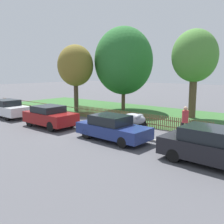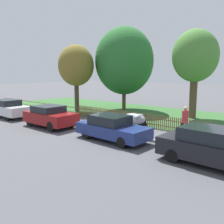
# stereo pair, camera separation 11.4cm
# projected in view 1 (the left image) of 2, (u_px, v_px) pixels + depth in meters

# --- Properties ---
(ground_plane) EXTENTS (120.00, 120.00, 0.00)m
(ground_plane) POSITION_uv_depth(u_px,v_px,m) (106.00, 133.00, 15.08)
(ground_plane) COLOR #4C4C51
(kerb_stone) EXTENTS (36.11, 0.20, 0.12)m
(kerb_stone) POSITION_uv_depth(u_px,v_px,m) (107.00, 131.00, 15.15)
(kerb_stone) COLOR gray
(kerb_stone) RESTS_ON ground
(grass_strip) EXTENTS (36.11, 9.08, 0.01)m
(grass_strip) POSITION_uv_depth(u_px,v_px,m) (164.00, 116.00, 20.71)
(grass_strip) COLOR #33602D
(grass_strip) RESTS_ON ground
(park_fence) EXTENTS (36.11, 0.05, 0.90)m
(park_fence) POSITION_uv_depth(u_px,v_px,m) (133.00, 118.00, 17.19)
(park_fence) COLOR brown
(park_fence) RESTS_ON ground
(parked_car_silver_hatchback) EXTENTS (3.85, 1.69, 1.43)m
(parked_car_silver_hatchback) POSITION_uv_depth(u_px,v_px,m) (8.00, 108.00, 19.89)
(parked_car_silver_hatchback) COLOR silver
(parked_car_silver_hatchback) RESTS_ON ground
(parked_car_black_saloon) EXTENTS (3.72, 1.85, 1.41)m
(parked_car_black_saloon) POSITION_uv_depth(u_px,v_px,m) (50.00, 116.00, 16.53)
(parked_car_black_saloon) COLOR maroon
(parked_car_black_saloon) RESTS_ON ground
(parked_car_navy_estate) EXTENTS (4.15, 1.82, 1.35)m
(parked_car_navy_estate) POSITION_uv_depth(u_px,v_px,m) (112.00, 128.00, 13.37)
(parked_car_navy_estate) COLOR navy
(parked_car_navy_estate) RESTS_ON ground
(parked_car_red_compact) EXTENTS (4.18, 1.96, 1.48)m
(parked_car_red_compact) POSITION_uv_depth(u_px,v_px,m) (212.00, 146.00, 9.84)
(parked_car_red_compact) COLOR black
(parked_car_red_compact) RESTS_ON ground
(covered_motorcycle) EXTENTS (1.88, 0.90, 0.97)m
(covered_motorcycle) POSITION_uv_depth(u_px,v_px,m) (134.00, 119.00, 16.22)
(covered_motorcycle) COLOR black
(covered_motorcycle) RESTS_ON ground
(tree_nearest_kerb) EXTENTS (3.22, 3.22, 6.04)m
(tree_nearest_kerb) POSITION_uv_depth(u_px,v_px,m) (75.00, 66.00, 22.53)
(tree_nearest_kerb) COLOR #473828
(tree_nearest_kerb) RESTS_ON ground
(tree_behind_motorcycle) EXTENTS (5.47, 5.47, 7.77)m
(tree_behind_motorcycle) POSITION_uv_depth(u_px,v_px,m) (124.00, 61.00, 23.38)
(tree_behind_motorcycle) COLOR brown
(tree_behind_motorcycle) RESTS_ON ground
(tree_mid_park) EXTENTS (3.50, 3.50, 6.86)m
(tree_mid_park) POSITION_uv_depth(u_px,v_px,m) (195.00, 57.00, 19.13)
(tree_mid_park) COLOR brown
(tree_mid_park) RESTS_ON ground
(pedestrian_near_fence) EXTENTS (0.45, 0.45, 1.76)m
(pedestrian_near_fence) POSITION_uv_depth(u_px,v_px,m) (185.00, 120.00, 13.82)
(pedestrian_near_fence) COLOR black
(pedestrian_near_fence) RESTS_ON ground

